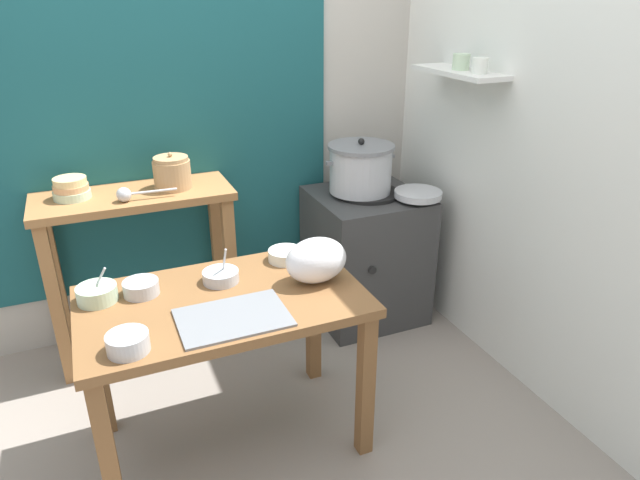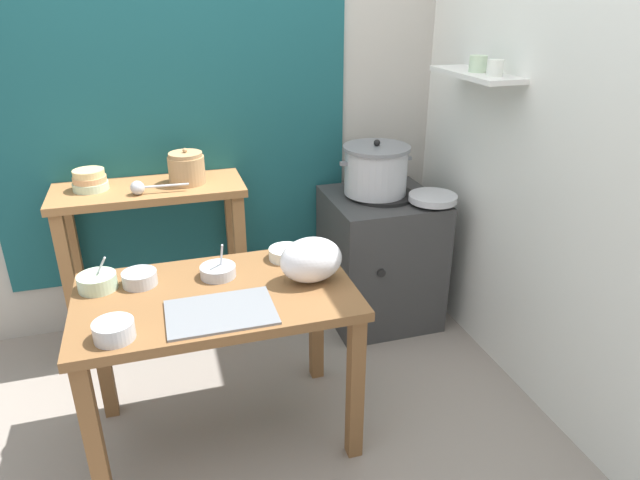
{
  "view_description": "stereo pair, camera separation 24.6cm",
  "coord_description": "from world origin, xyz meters",
  "px_view_note": "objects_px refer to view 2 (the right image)",
  "views": [
    {
      "loc": [
        -0.5,
        -1.96,
        1.83
      ],
      "look_at": [
        0.38,
        0.11,
        0.82
      ],
      "focal_mm": 31.61,
      "sensor_mm": 36.0,
      "label": 1
    },
    {
      "loc": [
        -0.27,
        -2.04,
        1.83
      ],
      "look_at": [
        0.38,
        0.11,
        0.82
      ],
      "focal_mm": 31.61,
      "sensor_mm": 36.0,
      "label": 2
    }
  ],
  "objects_px": {
    "bowl_stack_enamel": "(90,180)",
    "wide_pan": "(433,198)",
    "ladle": "(140,188)",
    "prep_bowl_3": "(114,330)",
    "prep_table": "(218,316)",
    "stove_block": "(380,257)",
    "plastic_bag": "(311,260)",
    "back_shelf_table": "(153,226)",
    "steamer_pot": "(376,170)",
    "prep_bowl_0": "(218,271)",
    "clay_pot": "(187,168)",
    "prep_bowl_2": "(97,281)",
    "prep_bowl_1": "(140,278)",
    "prep_bowl_4": "(286,253)",
    "serving_tray": "(221,312)"
  },
  "relations": [
    {
      "from": "bowl_stack_enamel",
      "to": "wide_pan",
      "type": "distance_m",
      "value": 1.77
    },
    {
      "from": "ladle",
      "to": "prep_bowl_3",
      "type": "relative_size",
      "value": 1.99
    },
    {
      "from": "prep_table",
      "to": "wide_pan",
      "type": "bearing_deg",
      "value": 24.1
    },
    {
      "from": "stove_block",
      "to": "plastic_bag",
      "type": "distance_m",
      "value": 1.09
    },
    {
      "from": "prep_table",
      "to": "back_shelf_table",
      "type": "relative_size",
      "value": 1.15
    },
    {
      "from": "steamer_pot",
      "to": "prep_bowl_0",
      "type": "xyz_separation_m",
      "value": [
        -0.96,
        -0.63,
        -0.17
      ]
    },
    {
      "from": "back_shelf_table",
      "to": "steamer_pot",
      "type": "height_order",
      "value": "steamer_pot"
    },
    {
      "from": "clay_pot",
      "to": "plastic_bag",
      "type": "xyz_separation_m",
      "value": [
        0.41,
        -0.9,
        -0.16
      ]
    },
    {
      "from": "ladle",
      "to": "bowl_stack_enamel",
      "type": "bearing_deg",
      "value": 148.37
    },
    {
      "from": "bowl_stack_enamel",
      "to": "wide_pan",
      "type": "xyz_separation_m",
      "value": [
        1.73,
        -0.35,
        -0.15
      ]
    },
    {
      "from": "bowl_stack_enamel",
      "to": "prep_bowl_2",
      "type": "bearing_deg",
      "value": -86.53
    },
    {
      "from": "clay_pot",
      "to": "ladle",
      "type": "relative_size",
      "value": 0.66
    },
    {
      "from": "plastic_bag",
      "to": "prep_bowl_1",
      "type": "xyz_separation_m",
      "value": [
        -0.68,
        0.17,
        -0.06
      ]
    },
    {
      "from": "prep_table",
      "to": "ladle",
      "type": "distance_m",
      "value": 0.87
    },
    {
      "from": "bowl_stack_enamel",
      "to": "clay_pot",
      "type": "bearing_deg",
      "value": -3.91
    },
    {
      "from": "prep_table",
      "to": "steamer_pot",
      "type": "distance_m",
      "value": 1.29
    },
    {
      "from": "prep_bowl_2",
      "to": "back_shelf_table",
      "type": "bearing_deg",
      "value": 72.21
    },
    {
      "from": "plastic_bag",
      "to": "prep_table",
      "type": "bearing_deg",
      "value": 176.96
    },
    {
      "from": "bowl_stack_enamel",
      "to": "prep_bowl_0",
      "type": "distance_m",
      "value": 0.96
    },
    {
      "from": "clay_pot",
      "to": "prep_bowl_3",
      "type": "height_order",
      "value": "clay_pot"
    },
    {
      "from": "stove_block",
      "to": "prep_bowl_1",
      "type": "bearing_deg",
      "value": -155.66
    },
    {
      "from": "wide_pan",
      "to": "prep_bowl_4",
      "type": "distance_m",
      "value": 0.96
    },
    {
      "from": "prep_table",
      "to": "ladle",
      "type": "xyz_separation_m",
      "value": [
        -0.26,
        0.76,
        0.33
      ]
    },
    {
      "from": "steamer_pot",
      "to": "prep_bowl_2",
      "type": "xyz_separation_m",
      "value": [
        -1.44,
        -0.6,
        -0.16
      ]
    },
    {
      "from": "back_shelf_table",
      "to": "prep_bowl_4",
      "type": "bearing_deg",
      "value": -49.73
    },
    {
      "from": "prep_bowl_0",
      "to": "prep_bowl_4",
      "type": "distance_m",
      "value": 0.32
    },
    {
      "from": "clay_pot",
      "to": "serving_tray",
      "type": "height_order",
      "value": "clay_pot"
    },
    {
      "from": "clay_pot",
      "to": "ladle",
      "type": "xyz_separation_m",
      "value": [
        -0.24,
        -0.11,
        -0.04
      ]
    },
    {
      "from": "back_shelf_table",
      "to": "prep_bowl_3",
      "type": "distance_m",
      "value": 1.12
    },
    {
      "from": "back_shelf_table",
      "to": "clay_pot",
      "type": "bearing_deg",
      "value": 0.0
    },
    {
      "from": "bowl_stack_enamel",
      "to": "serving_tray",
      "type": "relative_size",
      "value": 0.43
    },
    {
      "from": "prep_table",
      "to": "prep_bowl_3",
      "type": "relative_size",
      "value": 7.79
    },
    {
      "from": "stove_block",
      "to": "prep_bowl_0",
      "type": "distance_m",
      "value": 1.23
    },
    {
      "from": "clay_pot",
      "to": "prep_bowl_0",
      "type": "relative_size",
      "value": 1.2
    },
    {
      "from": "back_shelf_table",
      "to": "serving_tray",
      "type": "relative_size",
      "value": 2.4
    },
    {
      "from": "clay_pot",
      "to": "stove_block",
      "type": "bearing_deg",
      "value": -7.09
    },
    {
      "from": "prep_table",
      "to": "prep_bowl_1",
      "type": "bearing_deg",
      "value": 152.33
    },
    {
      "from": "bowl_stack_enamel",
      "to": "steamer_pot",
      "type": "bearing_deg",
      "value": -5.49
    },
    {
      "from": "prep_table",
      "to": "prep_bowl_2",
      "type": "height_order",
      "value": "prep_bowl_2"
    },
    {
      "from": "serving_tray",
      "to": "plastic_bag",
      "type": "relative_size",
      "value": 1.54
    },
    {
      "from": "prep_bowl_0",
      "to": "back_shelf_table",
      "type": "bearing_deg",
      "value": 108.39
    },
    {
      "from": "prep_table",
      "to": "prep_bowl_0",
      "type": "bearing_deg",
      "value": 77.99
    },
    {
      "from": "bowl_stack_enamel",
      "to": "prep_bowl_0",
      "type": "xyz_separation_m",
      "value": [
        0.52,
        -0.78,
        -0.2
      ]
    },
    {
      "from": "steamer_pot",
      "to": "prep_bowl_3",
      "type": "distance_m",
      "value": 1.69
    },
    {
      "from": "prep_bowl_3",
      "to": "prep_bowl_4",
      "type": "bearing_deg",
      "value": 31.73
    },
    {
      "from": "prep_table",
      "to": "steamer_pot",
      "type": "bearing_deg",
      "value": 37.77
    },
    {
      "from": "steamer_pot",
      "to": "prep_bowl_0",
      "type": "height_order",
      "value": "steamer_pot"
    },
    {
      "from": "prep_bowl_2",
      "to": "serving_tray",
      "type": "bearing_deg",
      "value": -36.56
    },
    {
      "from": "back_shelf_table",
      "to": "ladle",
      "type": "xyz_separation_m",
      "value": [
        -0.04,
        -0.11,
        0.26
      ]
    },
    {
      "from": "wide_pan",
      "to": "prep_bowl_3",
      "type": "xyz_separation_m",
      "value": [
        -1.61,
        -0.78,
        -0.04
      ]
    }
  ]
}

